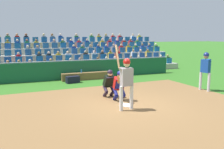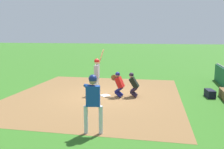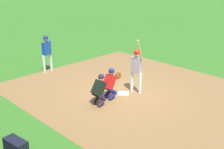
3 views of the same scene
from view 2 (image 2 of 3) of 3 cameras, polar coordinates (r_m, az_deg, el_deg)
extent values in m
plane|color=#30691F|center=(12.12, -1.65, -5.18)|extent=(160.00, 160.00, 0.00)
cube|color=brown|center=(12.26, -3.92, -5.02)|extent=(10.19, 8.96, 0.01)
cube|color=white|center=(12.12, -1.65, -5.11)|extent=(0.62, 0.62, 0.02)
cylinder|color=silver|center=(12.17, -3.87, -2.96)|extent=(0.14, 0.14, 0.90)
cylinder|color=silver|center=(12.58, -3.50, -2.54)|extent=(0.14, 0.14, 0.90)
cube|color=#9F959C|center=(12.24, -3.72, 0.78)|extent=(0.46, 0.27, 0.64)
sphere|color=#D2AF80|center=(12.17, -3.75, 2.99)|extent=(0.23, 0.23, 0.23)
sphere|color=#B61713|center=(12.17, -3.75, 3.29)|extent=(0.26, 0.26, 0.26)
cylinder|color=#9F959C|center=(12.24, -3.58, 2.22)|extent=(0.47, 0.09, 0.14)
cylinder|color=#9F959C|center=(12.41, -3.43, 2.32)|extent=(0.17, 0.13, 0.13)
cylinder|color=tan|center=(12.38, -2.67, 4.31)|extent=(0.08, 0.34, 0.83)
sphere|color=black|center=(12.46, -3.27, 2.47)|extent=(0.06, 0.06, 0.06)
cylinder|color=navy|center=(11.75, 1.49, -4.89)|extent=(0.17, 0.39, 0.34)
cylinder|color=navy|center=(11.70, 1.49, -3.84)|extent=(0.17, 0.39, 0.33)
cylinder|color=navy|center=(12.05, 1.92, -4.53)|extent=(0.17, 0.39, 0.34)
cylinder|color=navy|center=(12.00, 1.93, -3.51)|extent=(0.17, 0.39, 0.33)
cube|color=red|center=(11.76, 1.90, -1.98)|extent=(0.46, 0.48, 0.60)
cube|color=navy|center=(11.79, 1.34, -1.95)|extent=(0.40, 0.27, 0.44)
sphere|color=#A6704D|center=(11.73, 1.38, -0.22)|extent=(0.22, 0.22, 0.22)
cube|color=black|center=(11.73, 1.38, -0.22)|extent=(0.21, 0.13, 0.20)
sphere|color=navy|center=(11.72, 1.38, 0.07)|extent=(0.24, 0.24, 0.24)
cylinder|color=brown|center=(11.93, 0.51, -0.76)|extent=(0.09, 0.30, 0.30)
cylinder|color=red|center=(11.92, 1.35, -1.10)|extent=(0.12, 0.39, 0.22)
cylinder|color=#251A2C|center=(11.79, 5.25, -4.87)|extent=(0.15, 0.39, 0.34)
cylinder|color=#251A2C|center=(11.74, 5.27, -3.83)|extent=(0.15, 0.38, 0.33)
cylinder|color=#251A2C|center=(12.10, 5.45, -4.50)|extent=(0.15, 0.39, 0.34)
cylinder|color=#251A2C|center=(12.05, 5.46, -3.49)|extent=(0.15, 0.38, 0.33)
cube|color=black|center=(11.82, 5.42, -2.04)|extent=(0.43, 0.50, 0.59)
cube|color=#251A2C|center=(11.84, 4.89, -2.02)|extent=(0.38, 0.29, 0.42)
sphere|color=tan|center=(11.78, 4.75, -0.37)|extent=(0.22, 0.22, 0.22)
cube|color=black|center=(11.78, 4.75, -0.37)|extent=(0.20, 0.14, 0.19)
sphere|color=#251A2C|center=(11.77, 4.75, -0.08)|extent=(0.24, 0.24, 0.24)
cube|color=black|center=(12.77, 22.74, -4.29)|extent=(0.81, 0.48, 0.38)
cylinder|color=silver|center=(7.46, -2.74, -11.01)|extent=(0.15, 0.15, 0.90)
cylinder|color=silver|center=(7.52, -6.38, -10.91)|extent=(0.15, 0.15, 0.90)
cube|color=navy|center=(7.25, -4.65, -5.25)|extent=(0.30, 0.46, 0.64)
sphere|color=#A4705D|center=(7.15, -4.70, -1.55)|extent=(0.23, 0.23, 0.23)
sphere|color=navy|center=(7.14, -4.70, -1.05)|extent=(0.26, 0.26, 0.26)
cylinder|color=navy|center=(7.21, -5.06, -2.85)|extent=(0.13, 0.46, 0.14)
cylinder|color=navy|center=(7.24, -6.40, -2.83)|extent=(0.13, 0.17, 0.13)
camera|label=1|loc=(18.84, -23.18, 7.55)|focal=38.31mm
camera|label=3|loc=(20.14, 28.34, 13.64)|focal=46.97mm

